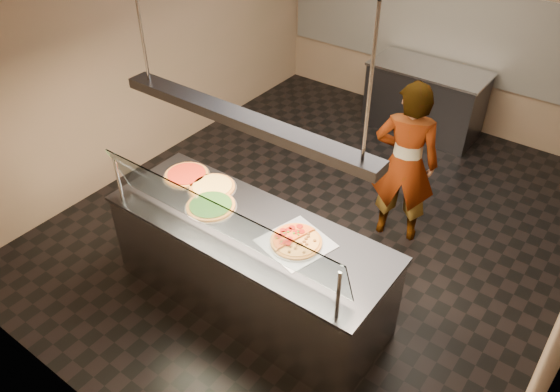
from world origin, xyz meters
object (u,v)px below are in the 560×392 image
Objects in this scene: prep_table at (425,99)px; pizza_tomato at (187,175)px; serving_counter at (250,265)px; worker at (405,163)px; half_pizza_pepperoni at (286,235)px; pizza_spinach at (211,205)px; pizza_cheese at (212,187)px; perforated_tray at (296,243)px; half_pizza_sausage at (306,246)px; sneeze_guard at (219,219)px; pizza_spatula at (201,197)px; heat_lamp_housing at (243,120)px.

pizza_tomato is at bearing -102.49° from prep_table.
worker is (0.63, 1.71, 0.43)m from serving_counter.
serving_counter is at bearing -13.30° from pizza_tomato.
half_pizza_pepperoni is at bearing 62.81° from worker.
pizza_spinach is (-0.78, -0.06, -0.02)m from half_pizza_pepperoni.
perforated_tray is at bearing -8.48° from pizza_cheese.
worker is at bearing 84.21° from perforated_tray.
half_pizza_sausage is 0.98m from pizza_spinach.
half_pizza_pepperoni is 0.25× the size of worker.
sneeze_guard reaches higher than serving_counter.
prep_table is (-0.11, 4.29, -0.76)m from sneeze_guard.
pizza_spinach is 0.15m from pizza_spatula.
pizza_tomato is 3.84m from prep_table.
half_pizza_pepperoni reaches higher than perforated_tray.
worker reaches higher than perforated_tray.
pizza_spatula is 1.14m from heat_lamp_housing.
pizza_spatula is at bearing -96.61° from prep_table.
pizza_cheese is 0.20× the size of heat_lamp_housing.
half_pizza_pepperoni is 0.99× the size of pizza_spinach.
half_pizza_sausage is 1.66m from worker.
pizza_tomato is 0.19× the size of heat_lamp_housing.
heat_lamp_housing is (0.57, -0.03, 0.99)m from pizza_spatula.
sneeze_guard is 0.80m from heat_lamp_housing.
worker is (1.56, 1.49, -0.05)m from pizza_tomato.
pizza_spatula is at bearing 176.73° from serving_counter.
sneeze_guard is 1.32× the size of worker.
pizza_tomato is at bearing 156.90° from pizza_spinach.
sneeze_guard is at bearing 55.08° from worker.
heat_lamp_housing is (0.00, 0.00, 1.48)m from serving_counter.
sneeze_guard is 1.13m from pizza_tomato.
pizza_tomato is at bearing 173.42° from perforated_tray.
prep_table is (0.31, 3.94, -0.48)m from pizza_spinach.
serving_counter is 0.66m from perforated_tray.
worker is at bearing 87.62° from half_pizza_sausage.
worker is at bearing 43.66° from pizza_tomato.
heat_lamp_housing is (0.61, -0.22, 1.01)m from pizza_cheese.
worker reaches higher than prep_table.
serving_counter is 0.64m from pizza_spinach.
perforated_tray is 0.10m from half_pizza_pepperoni.
pizza_cheese is at bearing 160.10° from serving_counter.
pizza_cheese is (-1.16, 0.16, -0.01)m from half_pizza_sausage.
half_pizza_sausage reaches higher than perforated_tray.
pizza_spinach is at bearing -176.23° from perforated_tray.
half_pizza_sausage is at bearing 6.14° from serving_counter.
pizza_spinach is at bearing 40.47° from worker.
sneeze_guard reaches higher than pizza_tomato.
pizza_spinach is at bearing 179.64° from serving_counter.
worker reaches higher than half_pizza_pepperoni.
serving_counter is at bearing 180.00° from heat_lamp_housing.
pizza_tomato is (-0.33, 0.00, -0.00)m from pizza_cheese.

